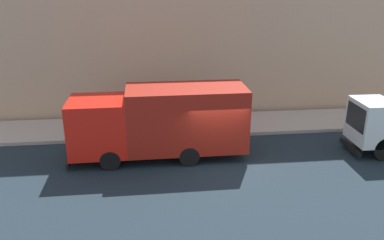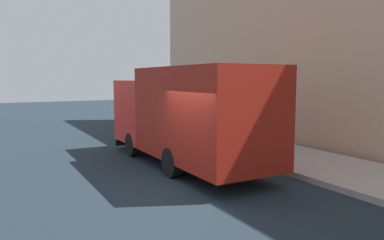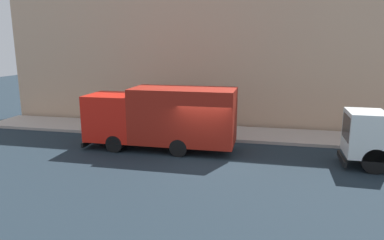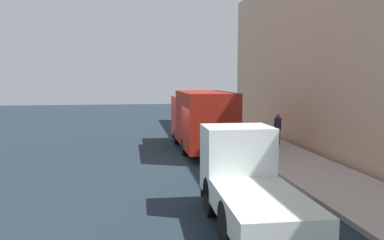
% 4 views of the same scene
% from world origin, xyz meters
% --- Properties ---
extents(ground, '(80.00, 80.00, 0.00)m').
position_xyz_m(ground, '(0.00, 0.00, 0.00)').
color(ground, '#1C2932').
extents(sidewalk, '(3.23, 30.00, 0.17)m').
position_xyz_m(sidewalk, '(4.62, 0.00, 0.09)').
color(sidewalk, '#B5A79D').
rests_on(sidewalk, ground).
extents(building_facade, '(0.50, 30.00, 10.15)m').
position_xyz_m(building_facade, '(6.73, 0.00, 5.08)').
color(building_facade, tan).
rests_on(building_facade, ground).
extents(large_utility_truck, '(2.40, 7.71, 3.17)m').
position_xyz_m(large_utility_truck, '(1.02, 2.36, 1.72)').
color(large_utility_truck, red).
rests_on(large_utility_truck, ground).
extents(pedestrian_walking, '(0.55, 0.55, 1.70)m').
position_xyz_m(pedestrian_walking, '(5.35, 2.48, 1.06)').
color(pedestrian_walking, black).
rests_on(pedestrian_walking, sidewalk).
extents(traffic_cone_orange, '(0.48, 0.48, 0.69)m').
position_xyz_m(traffic_cone_orange, '(3.96, 5.84, 0.52)').
color(traffic_cone_orange, orange).
rests_on(traffic_cone_orange, sidewalk).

